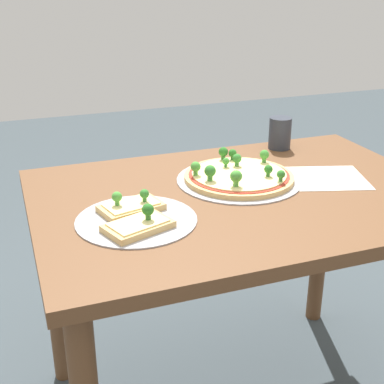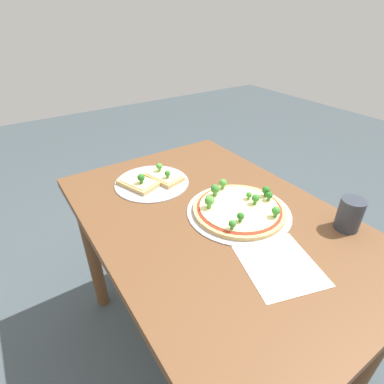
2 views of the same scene
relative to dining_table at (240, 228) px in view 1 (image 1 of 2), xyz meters
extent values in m
cube|color=brown|center=(0.00, 0.00, 0.09)|extent=(1.14, 0.78, 0.04)
cylinder|color=brown|center=(-0.51, 0.33, -0.29)|extent=(0.06, 0.06, 0.72)
cylinder|color=brown|center=(0.51, 0.33, -0.29)|extent=(0.06, 0.06, 0.72)
cylinder|color=#A3A3A8|center=(0.03, 0.08, 0.11)|extent=(0.36, 0.36, 0.00)
cylinder|color=tan|center=(0.03, 0.08, 0.12)|extent=(0.32, 0.32, 0.01)
cylinder|color=#A82D1E|center=(0.03, 0.08, 0.13)|extent=(0.29, 0.29, 0.00)
cylinder|color=#F4DB8E|center=(0.03, 0.08, 0.13)|extent=(0.27, 0.27, 0.00)
sphere|color=#479338|center=(-0.02, -0.01, 0.16)|extent=(0.03, 0.03, 0.03)
cylinder|color=#51973E|center=(-0.02, -0.01, 0.14)|extent=(0.02, 0.02, 0.02)
sphere|color=#337A2D|center=(-0.07, 0.06, 0.16)|extent=(0.03, 0.03, 0.03)
cylinder|color=#3F8136|center=(-0.07, 0.06, 0.14)|extent=(0.01, 0.01, 0.01)
sphere|color=#286B23|center=(0.03, 0.21, 0.16)|extent=(0.03, 0.03, 0.03)
cylinder|color=#37742D|center=(0.03, 0.21, 0.14)|extent=(0.01, 0.01, 0.01)
sphere|color=#479338|center=(-0.10, 0.11, 0.16)|extent=(0.03, 0.03, 0.03)
cylinder|color=#51973E|center=(-0.10, 0.11, 0.14)|extent=(0.01, 0.01, 0.01)
sphere|color=#286B23|center=(0.06, 0.20, 0.16)|extent=(0.02, 0.02, 0.02)
cylinder|color=#37742D|center=(0.06, 0.20, 0.14)|extent=(0.01, 0.01, 0.01)
sphere|color=#286B23|center=(0.10, 0.03, 0.16)|extent=(0.02, 0.02, 0.02)
cylinder|color=#37742D|center=(0.10, 0.03, 0.14)|extent=(0.01, 0.01, 0.01)
sphere|color=#337A2D|center=(0.11, -0.02, 0.16)|extent=(0.02, 0.02, 0.02)
cylinder|color=#3F8136|center=(0.11, -0.02, 0.14)|extent=(0.01, 0.01, 0.01)
sphere|color=#3D8933|center=(0.14, 0.14, 0.16)|extent=(0.03, 0.03, 0.03)
cylinder|color=#488E3A|center=(0.14, 0.14, 0.14)|extent=(0.01, 0.01, 0.01)
sphere|color=#337A2D|center=(0.05, 0.14, 0.16)|extent=(0.03, 0.03, 0.03)
cylinder|color=#3F8136|center=(0.05, 0.14, 0.14)|extent=(0.01, 0.01, 0.01)
sphere|color=#3D8933|center=(0.01, 0.14, 0.15)|extent=(0.02, 0.02, 0.02)
cylinder|color=#488E3A|center=(0.01, 0.14, 0.14)|extent=(0.01, 0.01, 0.01)
cylinder|color=#A3A3A8|center=(-0.32, -0.08, 0.11)|extent=(0.30, 0.30, 0.00)
cube|color=tan|center=(-0.33, -0.13, 0.12)|extent=(0.18, 0.14, 0.02)
cube|color=#F4DB8E|center=(-0.33, -0.13, 0.13)|extent=(0.15, 0.12, 0.00)
sphere|color=#286B23|center=(-0.30, -0.13, 0.16)|extent=(0.03, 0.03, 0.03)
cylinder|color=#37742D|center=(-0.30, -0.13, 0.14)|extent=(0.01, 0.01, 0.01)
cube|color=tan|center=(-0.32, -0.02, 0.12)|extent=(0.17, 0.13, 0.02)
cube|color=#F4DB8E|center=(-0.32, -0.02, 0.13)|extent=(0.15, 0.11, 0.00)
sphere|color=#337A2D|center=(-0.28, -0.02, 0.16)|extent=(0.02, 0.02, 0.02)
cylinder|color=#3F8136|center=(-0.28, -0.02, 0.14)|extent=(0.01, 0.01, 0.01)
sphere|color=#479338|center=(-0.35, -0.02, 0.16)|extent=(0.03, 0.03, 0.03)
cylinder|color=#51973E|center=(-0.35, -0.02, 0.14)|extent=(0.01, 0.01, 0.01)
cylinder|color=#2D333D|center=(0.29, 0.31, 0.17)|extent=(0.08, 0.08, 0.11)
cube|color=silver|center=(0.28, 0.01, 0.11)|extent=(0.27, 0.25, 0.00)
camera|label=1|loc=(-0.60, -1.23, 0.68)|focal=50.00mm
camera|label=2|loc=(0.65, -0.52, 0.72)|focal=28.00mm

